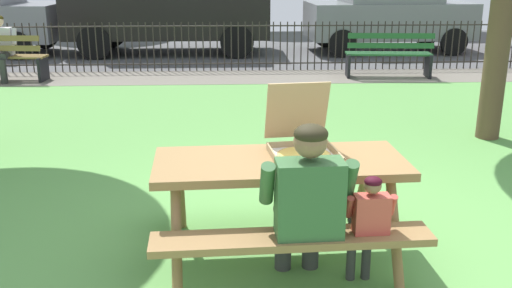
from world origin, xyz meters
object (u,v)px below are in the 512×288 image
object	(u,v)px
picnic_table_foreground	(280,182)
park_bench_center	(389,55)
parked_car_right	(389,9)
park_bench_left	(1,58)
pizza_box_open	(302,142)
child_at_table	(368,221)
adult_at_table	(306,201)

from	to	relation	value
picnic_table_foreground	park_bench_center	world-z (taller)	park_bench_center
picnic_table_foreground	parked_car_right	bearing A→B (deg)	71.14
park_bench_left	park_bench_center	bearing A→B (deg)	0.00
pizza_box_open	child_at_table	distance (m)	0.80
pizza_box_open	adult_at_table	distance (m)	0.64
adult_at_table	child_at_table	world-z (taller)	adult_at_table
pizza_box_open	parked_car_right	xyz separation A→B (m)	(3.37, 10.24, 0.14)
picnic_table_foreground	park_bench_center	bearing A→B (deg)	69.10
pizza_box_open	child_at_table	world-z (taller)	pizza_box_open
child_at_table	park_bench_left	size ratio (longest dim) A/B	0.52
adult_at_table	parked_car_right	xyz separation A→B (m)	(3.41, 10.85, 0.35)
park_bench_left	parked_car_right	bearing A→B (deg)	22.46
picnic_table_foreground	child_at_table	distance (m)	0.74
picnic_table_foreground	park_bench_center	xyz separation A→B (m)	(2.68, 7.01, -0.18)
park_bench_left	parked_car_right	xyz separation A→B (m)	(8.08, 3.34, 0.59)
picnic_table_foreground	child_at_table	xyz separation A→B (m)	(0.53, -0.51, -0.09)
pizza_box_open	park_bench_left	bearing A→B (deg)	124.30
picnic_table_foreground	pizza_box_open	distance (m)	0.34
adult_at_table	park_bench_center	bearing A→B (deg)	71.24
parked_car_right	child_at_table	bearing A→B (deg)	-105.47
parked_car_right	adult_at_table	bearing A→B (deg)	-107.44
child_at_table	parked_car_right	distance (m)	11.28
picnic_table_foreground	park_bench_left	world-z (taller)	park_bench_left
park_bench_left	picnic_table_foreground	bearing A→B (deg)	-57.07
picnic_table_foreground	child_at_table	world-z (taller)	child_at_table
child_at_table	park_bench_center	world-z (taller)	park_bench_center
picnic_table_foreground	park_bench_center	size ratio (longest dim) A/B	1.15
picnic_table_foreground	park_bench_left	distance (m)	8.36
picnic_table_foreground	pizza_box_open	bearing A→B (deg)	33.42
child_at_table	parked_car_right	world-z (taller)	parked_car_right
pizza_box_open	child_at_table	bearing A→B (deg)	-59.43
pizza_box_open	parked_car_right	distance (m)	10.78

